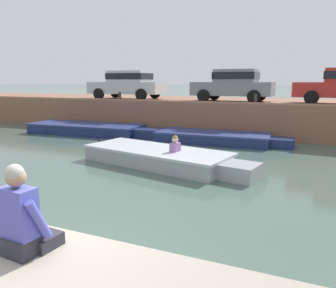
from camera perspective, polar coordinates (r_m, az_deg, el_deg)
ground_plane at (r=9.54m, az=4.43°, el=-4.56°), size 400.00×400.00×0.00m
far_quay_wall at (r=17.84m, az=13.75°, el=4.93°), size 60.00×6.00×1.55m
far_wall_coping at (r=14.95m, az=11.99°, el=7.03°), size 60.00×0.24×0.08m
boat_moored_west_navy at (r=16.33m, az=-13.31°, el=2.55°), size 6.74×2.26×0.49m
boat_moored_central_navy at (r=13.75m, az=8.61°, el=1.07°), size 5.61×1.95×0.44m
motorboat_passing at (r=10.02m, az=-0.98°, el=-2.32°), size 5.68×2.65×0.97m
car_leftmost_silver at (r=18.64m, az=-6.94°, el=10.39°), size 4.22×2.12×1.54m
car_left_inner_grey at (r=16.48m, az=11.43°, el=10.19°), size 3.85×2.05×1.54m
mooring_bollard_west at (r=17.36m, az=-8.39°, el=8.32°), size 0.15×0.15×0.45m
mooring_bollard_mid at (r=14.94m, az=15.01°, el=7.66°), size 0.15×0.15×0.45m
person_seated_right at (r=3.75m, az=-23.87°, el=-11.87°), size 0.55×0.55×0.96m
bottle_drink at (r=4.36m, az=-27.09°, el=-12.85°), size 0.06×0.06×0.20m
snack_bag at (r=4.24m, az=-25.23°, el=-14.04°), size 0.18×0.12×0.10m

